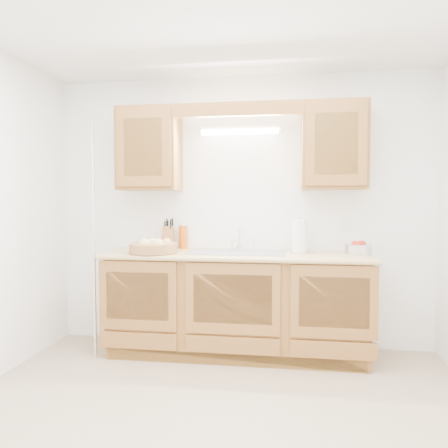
% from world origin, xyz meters
% --- Properties ---
extents(room, '(3.52, 3.50, 2.50)m').
position_xyz_m(room, '(0.00, 0.00, 1.25)').
color(room, tan).
rests_on(room, ground).
extents(base_cabinets, '(2.20, 0.60, 0.86)m').
position_xyz_m(base_cabinets, '(0.00, 1.20, 0.44)').
color(base_cabinets, olive).
rests_on(base_cabinets, ground).
extents(countertop, '(2.30, 0.63, 0.04)m').
position_xyz_m(countertop, '(0.00, 1.19, 0.88)').
color(countertop, tan).
rests_on(countertop, base_cabinets).
extents(upper_cabinet_left, '(0.55, 0.33, 0.75)m').
position_xyz_m(upper_cabinet_left, '(-0.83, 1.33, 1.83)').
color(upper_cabinet_left, olive).
rests_on(upper_cabinet_left, room).
extents(upper_cabinet_right, '(0.55, 0.33, 0.75)m').
position_xyz_m(upper_cabinet_right, '(0.83, 1.33, 1.83)').
color(upper_cabinet_right, olive).
rests_on(upper_cabinet_right, room).
extents(valance, '(2.20, 0.05, 0.12)m').
position_xyz_m(valance, '(0.00, 1.19, 2.14)').
color(valance, olive).
rests_on(valance, room).
extents(fluorescent_fixture, '(0.76, 0.08, 0.08)m').
position_xyz_m(fluorescent_fixture, '(0.00, 1.42, 2.00)').
color(fluorescent_fixture, white).
rests_on(fluorescent_fixture, room).
extents(sink, '(0.84, 0.46, 0.36)m').
position_xyz_m(sink, '(0.00, 1.21, 0.83)').
color(sink, '#9E9EA3').
rests_on(sink, countertop).
extents(wire_shelf_pole, '(0.03, 0.03, 2.00)m').
position_xyz_m(wire_shelf_pole, '(-1.20, 0.94, 1.00)').
color(wire_shelf_pole, silver).
rests_on(wire_shelf_pole, ground).
extents(outlet_plate, '(0.08, 0.01, 0.12)m').
position_xyz_m(outlet_plate, '(0.95, 1.49, 1.15)').
color(outlet_plate, white).
rests_on(outlet_plate, room).
extents(fruit_basket, '(0.49, 0.49, 0.13)m').
position_xyz_m(fruit_basket, '(-0.71, 1.06, 0.96)').
color(fruit_basket, '#AE7E46').
rests_on(fruit_basket, countertop).
extents(knife_block, '(0.13, 0.19, 0.30)m').
position_xyz_m(knife_block, '(-0.67, 1.39, 1.01)').
color(knife_block, olive).
rests_on(knife_block, countertop).
extents(orange_canister, '(0.09, 0.09, 0.23)m').
position_xyz_m(orange_canister, '(-0.54, 1.44, 1.02)').
color(orange_canister, '#CD570B').
rests_on(orange_canister, countertop).
extents(soap_bottle, '(0.10, 0.10, 0.17)m').
position_xyz_m(soap_bottle, '(0.54, 1.37, 0.99)').
color(soap_bottle, blue).
rests_on(soap_bottle, countertop).
extents(sponge, '(0.12, 0.08, 0.02)m').
position_xyz_m(sponge, '(0.54, 1.44, 0.91)').
color(sponge, '#CC333F').
rests_on(sponge, countertop).
extents(paper_towel, '(0.17, 0.17, 0.34)m').
position_xyz_m(paper_towel, '(0.54, 1.27, 1.04)').
color(paper_towel, silver).
rests_on(paper_towel, countertop).
extents(apple_bowl, '(0.25, 0.25, 0.12)m').
position_xyz_m(apple_bowl, '(1.03, 1.23, 0.95)').
color(apple_bowl, silver).
rests_on(apple_bowl, countertop).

